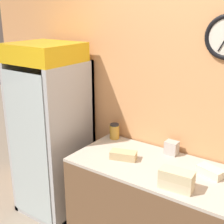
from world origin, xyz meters
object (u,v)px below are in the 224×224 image
object	(u,v)px
beverage_cooler	(54,123)
condiment_jar	(114,131)
sandwich_stack_bottom	(176,184)
sandwich_flat_right	(123,155)
napkin_dispenser	(172,148)
sandwich_stack_middle	(177,175)
sandwich_flat_left	(210,171)

from	to	relation	value
beverage_cooler	condiment_jar	bearing A→B (deg)	19.01
sandwich_stack_bottom	sandwich_flat_right	world-z (taller)	sandwich_stack_bottom
condiment_jar	sandwich_flat_right	bearing A→B (deg)	-45.66
sandwich_flat_right	napkin_dispenser	bearing A→B (deg)	47.33
beverage_cooler	sandwich_stack_bottom	distance (m)	1.52
sandwich_stack_bottom	beverage_cooler	bearing A→B (deg)	169.31
sandwich_stack_middle	sandwich_stack_bottom	bearing A→B (deg)	180.00
sandwich_stack_middle	beverage_cooler	bearing A→B (deg)	169.31
napkin_dispenser	sandwich_stack_bottom	bearing A→B (deg)	-62.01
sandwich_flat_right	napkin_dispenser	xyz separation A→B (m)	(0.30, 0.32, 0.03)
sandwich_stack_middle	sandwich_flat_right	bearing A→B (deg)	162.89
sandwich_flat_right	condiment_jar	xyz separation A→B (m)	(-0.31, 0.32, 0.04)
sandwich_stack_middle	sandwich_flat_left	bearing A→B (deg)	66.58
sandwich_stack_middle	sandwich_flat_left	world-z (taller)	sandwich_stack_middle
sandwich_flat_right	sandwich_stack_middle	bearing A→B (deg)	-17.11
sandwich_flat_left	sandwich_stack_middle	bearing A→B (deg)	-113.42
beverage_cooler	sandwich_stack_bottom	world-z (taller)	beverage_cooler
beverage_cooler	sandwich_stack_bottom	size ratio (longest dim) A/B	7.18
beverage_cooler	condiment_jar	size ratio (longest dim) A/B	11.89
condiment_jar	sandwich_stack_middle	bearing A→B (deg)	-29.49
sandwich_flat_right	condiment_jar	world-z (taller)	condiment_jar
beverage_cooler	sandwich_flat_left	size ratio (longest dim) A/B	7.89
sandwich_stack_bottom	condiment_jar	world-z (taller)	condiment_jar
sandwich_stack_middle	sandwich_flat_right	xyz separation A→B (m)	(-0.56, 0.17, -0.07)
beverage_cooler	sandwich_flat_left	bearing A→B (deg)	1.58
sandwich_flat_right	beverage_cooler	bearing A→B (deg)	173.31
sandwich_flat_right	condiment_jar	bearing A→B (deg)	134.34
sandwich_stack_middle	sandwich_flat_left	size ratio (longest dim) A/B	1.10
sandwich_stack_middle	napkin_dispenser	distance (m)	0.56
beverage_cooler	napkin_dispenser	world-z (taller)	beverage_cooler
condiment_jar	napkin_dispenser	world-z (taller)	condiment_jar
sandwich_flat_left	sandwich_flat_right	distance (m)	0.72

